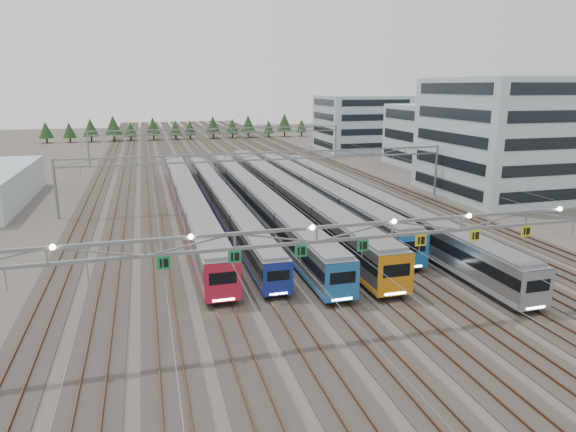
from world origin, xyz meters
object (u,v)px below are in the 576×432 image
object	(u,v)px
train_e	(311,190)
train_f	(359,199)
train_c	(256,198)
depot_bldg_north	(361,123)
train_d	(284,193)
train_b	(220,198)
gantry_far	(219,135)
gantry_mid	(264,163)
depot_bldg_south	(500,137)
depot_bldg_mid	(428,135)
train_a	(187,198)
gantry_near	(392,232)

from	to	relation	value
train_e	train_f	xyz separation A→B (m)	(4.50, -7.23, -0.18)
train_c	depot_bldg_north	world-z (taller)	depot_bldg_north
train_c	train_d	xyz separation A→B (m)	(4.50, 1.65, 0.18)
train_e	train_b	bearing A→B (deg)	-177.18
train_c	gantry_far	distance (m)	49.52
train_e	gantry_mid	bearing A→B (deg)	169.62
train_e	train_c	bearing A→B (deg)	-161.26
depot_bldg_south	depot_bldg_mid	size ratio (longest dim) A/B	1.38
train_b	depot_bldg_south	world-z (taller)	depot_bldg_south
train_e	train_f	size ratio (longest dim) A/B	0.90
train_a	gantry_far	xyz separation A→B (m)	(11.25, 46.56, 4.23)
train_c	train_d	size ratio (longest dim) A/B	0.95
train_d	depot_bldg_south	size ratio (longest dim) A/B	3.11
train_e	gantry_mid	world-z (taller)	gantry_mid
depot_bldg_north	gantry_near	bearing A→B (deg)	-112.35
gantry_near	depot_bldg_north	size ratio (longest dim) A/B	2.56
train_c	gantry_near	size ratio (longest dim) A/B	1.15
gantry_mid	depot_bldg_mid	xyz separation A→B (m)	(43.79, 29.64, 0.18)
train_f	gantry_near	xyz separation A→B (m)	(-11.30, -31.65, 4.97)
gantry_far	train_e	bearing A→B (deg)	-81.69
train_e	gantry_far	xyz separation A→B (m)	(-6.75, 46.24, 4.08)
train_c	train_e	distance (m)	9.51
train_d	train_e	world-z (taller)	train_d
gantry_far	depot_bldg_south	world-z (taller)	depot_bldg_south
train_e	gantry_mid	size ratio (longest dim) A/B	1.08
train_b	gantry_mid	size ratio (longest dim) A/B	1.14
depot_bldg_south	gantry_far	bearing A→B (deg)	128.73
train_f	depot_bldg_south	distance (m)	28.13
depot_bldg_south	gantry_near	bearing A→B (deg)	-134.73
depot_bldg_south	train_c	bearing A→B (deg)	-176.73
train_c	depot_bldg_mid	world-z (taller)	depot_bldg_mid
train_f	gantry_near	size ratio (longest dim) A/B	1.19
train_e	gantry_mid	distance (m)	7.99
train_a	train_d	xyz separation A→B (m)	(13.50, -1.08, 0.16)
train_a	train_e	bearing A→B (deg)	1.03
gantry_near	gantry_far	bearing A→B (deg)	89.97
train_b	depot_bldg_south	size ratio (longest dim) A/B	2.93
train_b	train_c	bearing A→B (deg)	-27.96
train_b	gantry_far	xyz separation A→B (m)	(6.75, 46.90, 4.48)
train_d	train_f	world-z (taller)	train_d
train_c	gantry_far	size ratio (longest dim) A/B	1.15
gantry_near	depot_bldg_mid	size ratio (longest dim) A/B	3.52
train_d	depot_bldg_south	bearing A→B (deg)	1.02
train_c	train_a	bearing A→B (deg)	163.14
train_e	gantry_near	bearing A→B (deg)	-99.92
depot_bldg_north	train_e	bearing A→B (deg)	-119.35
train_b	gantry_far	size ratio (longest dim) A/B	1.14
train_e	train_a	bearing A→B (deg)	-178.97
train_a	train_f	distance (m)	23.54
train_c	gantry_near	xyz separation A→B (m)	(2.20, -35.83, 4.94)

